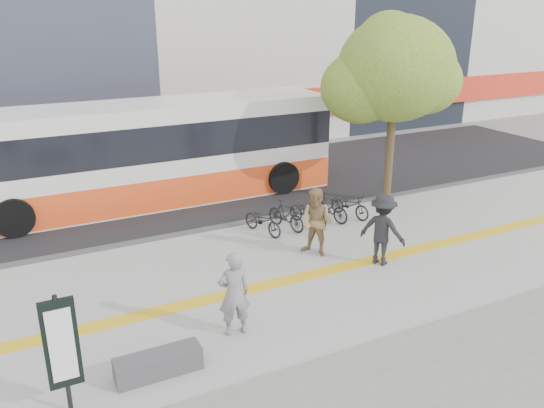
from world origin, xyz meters
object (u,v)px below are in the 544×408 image
pedestrian_dark (383,229)px  signboard (62,346)px  bus (149,156)px  seated_woman (234,294)px  street_tree (393,71)px  bench (158,364)px  pedestrian_tan (317,222)px

pedestrian_dark → signboard: bearing=75.1°
bus → seated_woman: 9.12m
signboard → bus: bearing=67.6°
street_tree → pedestrian_dark: street_tree is taller
bench → pedestrian_dark: size_ratio=0.84×
signboard → pedestrian_dark: bearing=15.6°
bench → bus: size_ratio=0.12×
seated_woman → pedestrian_dark: pedestrian_dark is taller
bench → pedestrian_dark: (6.56, 1.97, 0.73)m
bench → bus: bus is taller
street_tree → pedestrian_tan: size_ratio=3.36×
bus → seated_woman: bearing=-94.6°
pedestrian_tan → bus: bearing=172.1°
signboard → seated_woman: (3.40, 0.94, -0.37)m
bench → pedestrian_dark: bearing=16.7°
seated_woman → bench: bearing=26.5°
bench → pedestrian_tan: bearing=31.2°
pedestrian_tan → bench: bearing=-89.9°
bench → signboard: bearing=-169.2°
seated_woman → bus: bearing=-87.6°
signboard → street_tree: 13.40m
pedestrian_dark → bench: bearing=76.2°
seated_woman → pedestrian_tan: size_ratio=0.98×
street_tree → pedestrian_tan: street_tree is taller
street_tree → bus: 8.61m
street_tree → pedestrian_tan: 6.32m
signboard → seated_woman: 3.55m
street_tree → seated_woman: size_ratio=3.42×
bench → seated_woman: size_ratio=0.87×
seated_woman → pedestrian_dark: bearing=-157.4°
bus → signboard: bearing=-112.4°
bus → pedestrian_dark: (4.03, -7.73, -0.63)m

